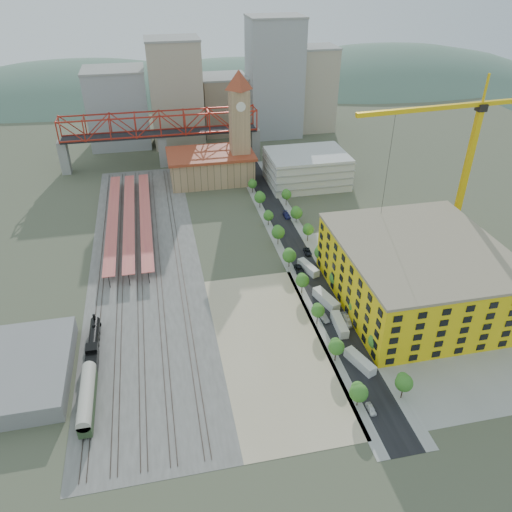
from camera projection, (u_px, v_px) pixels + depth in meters
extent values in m
plane|color=#474C38|center=(261.00, 279.00, 159.18)|extent=(400.00, 400.00, 0.00)
cube|color=#605E59|center=(145.00, 263.00, 167.37)|extent=(36.00, 165.00, 0.06)
cube|color=tan|center=(272.00, 346.00, 132.30)|extent=(28.00, 67.00, 0.06)
cube|color=black|center=(297.00, 250.00, 174.45)|extent=(12.00, 170.00, 0.06)
cube|color=gray|center=(281.00, 251.00, 173.48)|extent=(3.00, 170.00, 0.04)
cube|color=gray|center=(312.00, 248.00, 175.42)|extent=(3.00, 170.00, 0.04)
cube|color=gray|center=(421.00, 298.00, 150.47)|extent=(50.00, 90.00, 0.06)
cube|color=#382B23|center=(100.00, 267.00, 164.72)|extent=(0.12, 160.00, 0.18)
cube|color=#382B23|center=(105.00, 267.00, 164.97)|extent=(0.12, 160.00, 0.18)
cube|color=#382B23|center=(119.00, 265.00, 165.77)|extent=(0.12, 160.00, 0.18)
cube|color=#382B23|center=(123.00, 265.00, 166.03)|extent=(0.12, 160.00, 0.18)
cube|color=#382B23|center=(137.00, 263.00, 166.83)|extent=(0.12, 160.00, 0.18)
cube|color=#382B23|center=(142.00, 263.00, 167.08)|extent=(0.12, 160.00, 0.18)
cube|color=#382B23|center=(155.00, 261.00, 167.89)|extent=(0.12, 160.00, 0.18)
cube|color=#382B23|center=(160.00, 261.00, 168.14)|extent=(0.12, 160.00, 0.18)
cube|color=#382B23|center=(176.00, 259.00, 169.12)|extent=(0.12, 160.00, 0.18)
cube|color=#382B23|center=(180.00, 258.00, 169.37)|extent=(0.12, 160.00, 0.18)
cube|color=#D96653|center=(113.00, 218.00, 186.19)|extent=(4.00, 80.00, 0.25)
cylinder|color=black|center=(113.00, 223.00, 187.24)|extent=(0.24, 0.24, 4.00)
cube|color=#D96653|center=(129.00, 217.00, 187.24)|extent=(4.00, 80.00, 0.25)
cylinder|color=black|center=(130.00, 221.00, 188.30)|extent=(0.24, 0.24, 4.00)
cube|color=#D96653|center=(145.00, 215.00, 188.30)|extent=(4.00, 80.00, 0.25)
cylinder|color=black|center=(146.00, 220.00, 189.35)|extent=(0.24, 0.24, 4.00)
cube|color=tan|center=(211.00, 168.00, 223.26)|extent=(36.00, 22.00, 12.00)
cube|color=#973921|center=(210.00, 154.00, 219.83)|extent=(38.00, 24.00, 1.20)
cube|color=tan|center=(240.00, 137.00, 216.49)|extent=(8.00, 8.00, 40.00)
pyramid|color=#973921|center=(239.00, 69.00, 201.71)|extent=(12.00, 12.00, 8.00)
cylinder|color=white|center=(241.00, 107.00, 205.69)|extent=(4.00, 0.30, 4.00)
cube|color=silver|center=(307.00, 168.00, 219.98)|extent=(34.00, 26.00, 14.00)
cube|color=gray|center=(64.00, 157.00, 230.14)|extent=(4.00, 6.00, 15.00)
cube|color=gray|center=(255.00, 144.00, 245.98)|extent=(4.00, 6.00, 15.00)
cube|color=gray|center=(163.00, 150.00, 238.06)|extent=(4.00, 6.00, 15.00)
cube|color=black|center=(161.00, 134.00, 233.83)|extent=(90.00, 9.00, 1.00)
cube|color=yellow|center=(417.00, 275.00, 145.21)|extent=(44.00, 50.00, 18.00)
cube|color=gray|center=(422.00, 247.00, 140.25)|extent=(44.60, 50.60, 0.80)
cube|color=gray|center=(23.00, 371.00, 121.33)|extent=(22.00, 32.00, 5.00)
cube|color=#9EA0A3|center=(118.00, 109.00, 257.54)|extent=(30.00, 25.00, 38.00)
cube|color=#B2A58C|center=(176.00, 94.00, 254.97)|extent=(26.00, 22.00, 52.00)
cube|color=gray|center=(224.00, 105.00, 277.99)|extent=(24.00, 24.00, 30.00)
cube|color=#9EA0A3|center=(274.00, 79.00, 266.34)|extent=(28.00, 22.00, 60.00)
cube|color=#B2A58C|center=(314.00, 90.00, 278.94)|extent=(22.00, 20.00, 44.00)
cube|color=brown|center=(198.00, 105.00, 284.89)|extent=(20.00, 20.00, 26.00)
ellipsoid|color=#4C6B59|center=(92.00, 180.00, 397.01)|extent=(396.00, 216.00, 180.00)
ellipsoid|color=#4C6B59|center=(241.00, 194.00, 430.81)|extent=(484.00, 264.00, 220.00)
ellipsoid|color=#4C6B59|center=(374.00, 160.00, 440.31)|extent=(418.00, 228.00, 190.00)
cylinder|color=black|center=(94.00, 335.00, 132.54)|extent=(2.59, 12.45, 2.59)
cube|color=black|center=(92.00, 351.00, 126.83)|extent=(2.90, 3.11, 3.32)
cylinder|color=black|center=(94.00, 317.00, 135.86)|extent=(0.73, 0.73, 1.66)
sphere|color=black|center=(94.00, 326.00, 133.55)|extent=(1.04, 1.04, 1.04)
cone|color=black|center=(97.00, 323.00, 139.22)|extent=(2.70, 1.66, 2.70)
cube|color=black|center=(91.00, 366.00, 123.28)|extent=(2.90, 6.22, 2.90)
cube|color=#293D21|center=(88.00, 400.00, 113.43)|extent=(3.01, 18.67, 3.32)
cylinder|color=#ADA899|center=(86.00, 395.00, 112.50)|extent=(3.22, 18.67, 3.22)
cube|color=yellow|center=(463.00, 186.00, 161.19)|extent=(1.73, 1.73, 48.64)
cube|color=black|center=(481.00, 107.00, 147.78)|extent=(2.70, 2.70, 2.16)
cube|color=yellow|center=(422.00, 109.00, 142.15)|extent=(41.03, 4.81, 1.30)
cube|color=yellow|center=(501.00, 102.00, 148.81)|extent=(13.03, 2.40, 1.30)
cube|color=yellow|center=(486.00, 89.00, 144.93)|extent=(0.54, 0.54, 8.65)
cube|color=silver|center=(360.00, 362.00, 125.65)|extent=(5.60, 9.80, 2.60)
cube|color=silver|center=(339.00, 324.00, 138.00)|extent=(2.98, 9.67, 2.62)
cube|color=silver|center=(326.00, 299.00, 147.55)|extent=(5.52, 10.78, 2.85)
cube|color=silver|center=(308.00, 268.00, 162.43)|extent=(5.15, 9.58, 2.54)
imported|color=white|center=(371.00, 409.00, 113.60)|extent=(1.59, 3.83, 1.30)
imported|color=gray|center=(324.00, 318.00, 141.47)|extent=(2.27, 4.62, 1.46)
imported|color=black|center=(299.00, 269.00, 162.47)|extent=(2.72, 5.50, 1.50)
imported|color=navy|center=(280.00, 233.00, 183.54)|extent=(2.33, 4.92, 1.39)
imported|color=white|center=(348.00, 322.00, 139.76)|extent=(2.53, 4.84, 1.57)
imported|color=#929397|center=(346.00, 318.00, 141.26)|extent=(1.72, 4.79, 1.57)
imported|color=black|center=(308.00, 252.00, 171.99)|extent=(2.56, 5.05, 1.37)
imported|color=navy|center=(287.00, 215.00, 195.19)|extent=(2.29, 5.55, 1.61)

